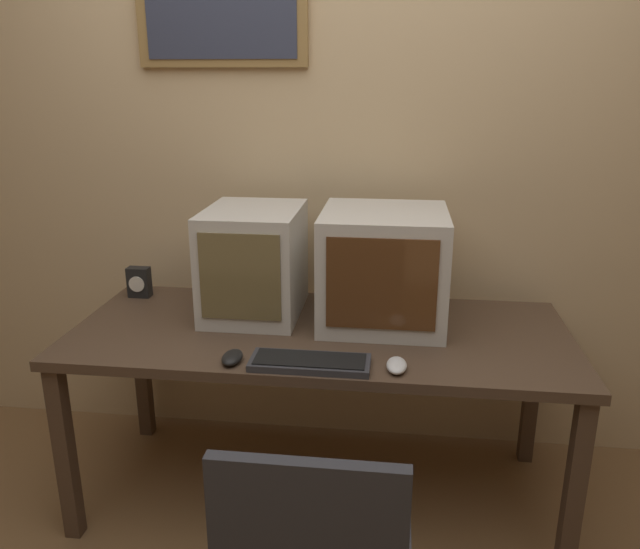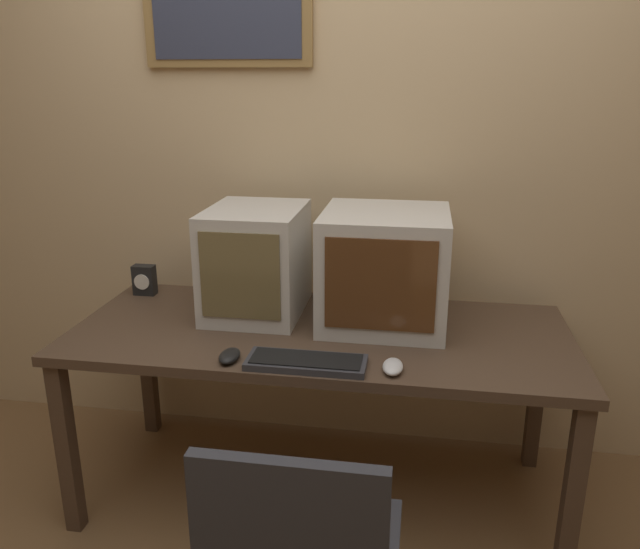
% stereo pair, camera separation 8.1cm
% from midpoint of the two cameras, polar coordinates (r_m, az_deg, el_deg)
% --- Properties ---
extents(wall_back, '(8.00, 0.08, 2.60)m').
position_cam_midpoint_polar(wall_back, '(2.61, 0.39, 11.63)').
color(wall_back, '#D1B284').
rests_on(wall_back, ground_plane).
extents(desk, '(1.79, 0.77, 0.70)m').
position_cam_midpoint_polar(desk, '(2.30, -1.01, -6.58)').
color(desk, '#4C3828').
rests_on(desk, ground_plane).
extents(monitor_left, '(0.35, 0.45, 0.41)m').
position_cam_midpoint_polar(monitor_left, '(2.39, -7.01, 1.17)').
color(monitor_left, beige).
rests_on(monitor_left, desk).
extents(monitor_right, '(0.45, 0.47, 0.42)m').
position_cam_midpoint_polar(monitor_right, '(2.30, 4.80, 0.70)').
color(monitor_right, beige).
rests_on(monitor_right, desk).
extents(keyboard_main, '(0.38, 0.14, 0.03)m').
position_cam_midpoint_polar(keyboard_main, '(1.99, -2.10, -8.03)').
color(keyboard_main, '#333338').
rests_on(keyboard_main, desk).
extents(mouse_near_keyboard, '(0.06, 0.11, 0.03)m').
position_cam_midpoint_polar(mouse_near_keyboard, '(1.98, 5.84, -8.27)').
color(mouse_near_keyboard, silver).
rests_on(mouse_near_keyboard, desk).
extents(mouse_far_corner, '(0.06, 0.11, 0.03)m').
position_cam_midpoint_polar(mouse_far_corner, '(2.04, -9.16, -7.49)').
color(mouse_far_corner, black).
rests_on(mouse_far_corner, desk).
extents(desk_clock, '(0.09, 0.06, 0.13)m').
position_cam_midpoint_polar(desk_clock, '(2.70, -17.04, -0.68)').
color(desk_clock, black).
rests_on(desk_clock, desk).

